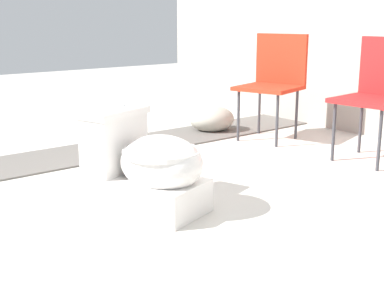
{
  "coord_description": "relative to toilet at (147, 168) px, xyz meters",
  "views": [
    {
      "loc": [
        2.12,
        -1.49,
        0.97
      ],
      "look_at": [
        -0.08,
        0.25,
        0.3
      ],
      "focal_mm": 50.0,
      "sensor_mm": 36.0,
      "label": 1
    }
  ],
  "objects": [
    {
      "name": "toilet",
      "position": [
        0.0,
        0.0,
        0.0
      ],
      "size": [
        0.71,
        0.54,
        0.52
      ],
      "rotation": [
        0.0,
        0.0,
        0.31
      ],
      "color": "white",
      "rests_on": "ground"
    },
    {
      "name": "ground_plane",
      "position": [
        0.07,
        0.05,
        -0.22
      ],
      "size": [
        14.0,
        14.0,
        0.0
      ],
      "primitive_type": "plane",
      "color": "beige"
    },
    {
      "name": "gravel_strip",
      "position": [
        -1.22,
        0.55,
        -0.21
      ],
      "size": [
        0.56,
        8.0,
        0.01
      ],
      "primitive_type": "cube",
      "color": "#605B56",
      "rests_on": "ground"
    },
    {
      "name": "boulder_near",
      "position": [
        -1.24,
        1.5,
        -0.11
      ],
      "size": [
        0.46,
        0.49,
        0.22
      ],
      "primitive_type": "ellipsoid",
      "rotation": [
        0.0,
        0.0,
        1.11
      ],
      "color": "#ADA899",
      "rests_on": "ground"
    },
    {
      "name": "folding_chair_left",
      "position": [
        -0.75,
        1.74,
        0.29
      ],
      "size": [
        0.54,
        0.54,
        0.83
      ],
      "rotation": [
        0.0,
        0.0,
        -1.3
      ],
      "color": "red",
      "rests_on": "ground"
    },
    {
      "name": "folding_chair_middle",
      "position": [
        0.16,
        1.81,
        0.29
      ],
      "size": [
        0.46,
        0.46,
        0.83
      ],
      "rotation": [
        0.0,
        0.0,
        -1.51
      ],
      "color": "red",
      "rests_on": "ground"
    }
  ]
}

